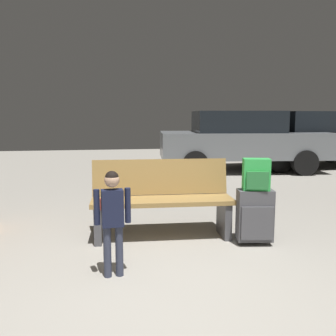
{
  "coord_description": "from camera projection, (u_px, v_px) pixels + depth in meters",
  "views": [
    {
      "loc": [
        -0.5,
        -2.52,
        1.4
      ],
      "look_at": [
        0.13,
        1.3,
        0.85
      ],
      "focal_mm": 39.64,
      "sensor_mm": 36.0,
      "label": 1
    }
  ],
  "objects": [
    {
      "name": "ground_plane",
      "position": [
        136.0,
        197.0,
        6.65
      ],
      "size": [
        18.0,
        18.0,
        0.1
      ],
      "primitive_type": "cube",
      "color": "gray"
    },
    {
      "name": "bench",
      "position": [
        162.0,
        199.0,
        4.28
      ],
      "size": [
        1.62,
        0.6,
        0.89
      ],
      "color": "#9E7A42",
      "rests_on": "ground_plane"
    },
    {
      "name": "suitcase",
      "position": [
        255.0,
        216.0,
        4.03
      ],
      "size": [
        0.41,
        0.28,
        0.6
      ],
      "color": "#4C4C51",
      "rests_on": "ground_plane"
    },
    {
      "name": "backpack_bright",
      "position": [
        256.0,
        175.0,
        3.96
      ],
      "size": [
        0.31,
        0.24,
        0.34
      ],
      "color": "green",
      "rests_on": "suitcase"
    },
    {
      "name": "child",
      "position": [
        112.0,
        212.0,
        3.18
      ],
      "size": [
        0.32,
        0.18,
        0.93
      ],
      "color": "#33384C",
      "rests_on": "ground_plane"
    },
    {
      "name": "parked_car_side",
      "position": [
        310.0,
        138.0,
        10.12
      ],
      "size": [
        4.2,
        1.99,
        1.51
      ],
      "color": "black",
      "rests_on": "ground_plane"
    },
    {
      "name": "parked_car_near",
      "position": [
        241.0,
        139.0,
        9.35
      ],
      "size": [
        4.25,
        2.12,
        1.51
      ],
      "color": "slate",
      "rests_on": "ground_plane"
    }
  ]
}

